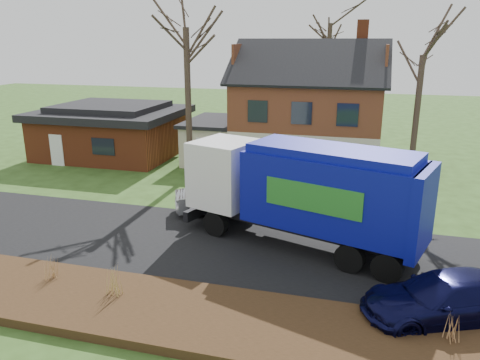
# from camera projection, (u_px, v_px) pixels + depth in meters

# --- Properties ---
(ground) EXTENTS (120.00, 120.00, 0.00)m
(ground) POSITION_uv_depth(u_px,v_px,m) (214.00, 245.00, 19.17)
(ground) COLOR #2C4717
(ground) RESTS_ON ground
(road) EXTENTS (80.00, 7.00, 0.02)m
(road) POSITION_uv_depth(u_px,v_px,m) (214.00, 245.00, 19.16)
(road) COLOR black
(road) RESTS_ON ground
(mulch_verge) EXTENTS (80.00, 3.50, 0.30)m
(mulch_verge) POSITION_uv_depth(u_px,v_px,m) (159.00, 311.00, 14.23)
(mulch_verge) COLOR black
(mulch_verge) RESTS_ON ground
(main_house) EXTENTS (12.95, 8.95, 9.26)m
(main_house) POSITION_uv_depth(u_px,v_px,m) (302.00, 104.00, 30.48)
(main_house) COLOR beige
(main_house) RESTS_ON ground
(ranch_house) EXTENTS (9.80, 8.20, 3.70)m
(ranch_house) POSITION_uv_depth(u_px,v_px,m) (112.00, 130.00, 33.67)
(ranch_house) COLOR #943F20
(ranch_house) RESTS_ON ground
(garbage_truck) EXTENTS (10.20, 5.56, 4.23)m
(garbage_truck) POSITION_uv_depth(u_px,v_px,m) (306.00, 189.00, 18.38)
(garbage_truck) COLOR black
(garbage_truck) RESTS_ON ground
(silver_sedan) EXTENTS (4.62, 3.19, 1.44)m
(silver_sedan) POSITION_uv_depth(u_px,v_px,m) (221.00, 198.00, 22.56)
(silver_sedan) COLOR #ABADB3
(silver_sedan) RESTS_ON ground
(navy_wagon) EXTENTS (5.50, 3.92, 1.48)m
(navy_wagon) POSITION_uv_depth(u_px,v_px,m) (446.00, 299.00, 13.80)
(navy_wagon) COLOR #0B0C33
(navy_wagon) RESTS_ON ground
(tree_front_west) EXTENTS (4.09, 4.09, 12.15)m
(tree_front_west) POSITION_uv_depth(u_px,v_px,m) (185.00, 3.00, 25.88)
(tree_front_west) COLOR #403026
(tree_front_west) RESTS_ON ground
(tree_front_east) EXTENTS (3.75, 3.75, 10.41)m
(tree_front_east) POSITION_uv_depth(u_px,v_px,m) (426.00, 32.00, 24.56)
(tree_front_east) COLOR #413027
(tree_front_east) RESTS_ON ground
(tree_back) EXTENTS (3.98, 3.98, 12.59)m
(tree_back) POSITION_uv_depth(u_px,v_px,m) (331.00, 6.00, 35.36)
(tree_back) COLOR #382C22
(tree_back) RESTS_ON ground
(grass_clump_west) EXTENTS (0.30, 0.25, 0.80)m
(grass_clump_west) POSITION_uv_depth(u_px,v_px,m) (51.00, 268.00, 15.73)
(grass_clump_west) COLOR #AA7F4B
(grass_clump_west) RESTS_ON mulch_verge
(grass_clump_mid) EXTENTS (0.37, 0.30, 1.03)m
(grass_clump_mid) POSITION_uv_depth(u_px,v_px,m) (113.00, 279.00, 14.78)
(grass_clump_mid) COLOR tan
(grass_clump_mid) RESTS_ON mulch_verge
(grass_clump_east) EXTENTS (0.34, 0.28, 0.84)m
(grass_clump_east) POSITION_uv_depth(u_px,v_px,m) (453.00, 326.00, 12.51)
(grass_clump_east) COLOR #A9784A
(grass_clump_east) RESTS_ON mulch_verge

